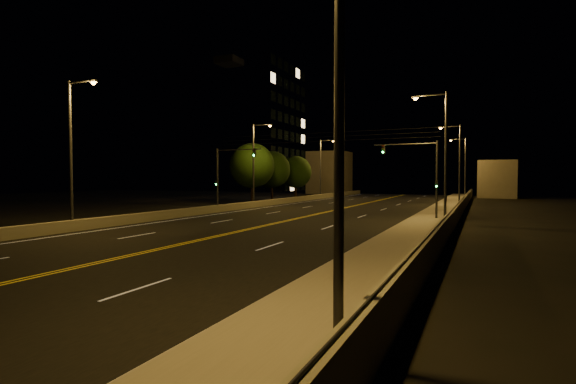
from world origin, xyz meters
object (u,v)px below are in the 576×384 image
at_px(tree_0, 252,166).
at_px(tree_1, 272,170).
at_px(traffic_signal_right, 424,171).
at_px(tree_2, 296,172).
at_px(traffic_signal_left, 225,172).
at_px(streetlight_0, 326,66).
at_px(streetlight_3, 464,164).
at_px(streetlight_4, 73,145).
at_px(streetlight_6, 322,165).
at_px(streetlight_5, 255,160).
at_px(streetlight_1, 442,149).
at_px(streetlight_2, 457,160).
at_px(building_tower, 229,131).

height_order(tree_0, tree_1, tree_0).
bearing_deg(traffic_signal_right, tree_0, 150.68).
height_order(traffic_signal_right, tree_2, tree_2).
xyz_separation_m(traffic_signal_left, tree_0, (-4.52, 13.14, 1.06)).
xyz_separation_m(streetlight_0, tree_0, (-24.89, 40.44, -0.53)).
distance_m(streetlight_3, streetlight_4, 57.42).
bearing_deg(streetlight_6, tree_1, -113.13).
bearing_deg(streetlight_0, tree_1, 118.28).
distance_m(streetlight_4, streetlight_5, 24.04).
xyz_separation_m(streetlight_4, streetlight_5, (0.00, 24.04, 0.00)).
bearing_deg(streetlight_1, streetlight_0, -90.00).
distance_m(tree_0, tree_2, 13.06).
bearing_deg(streetlight_4, tree_2, 93.96).
bearing_deg(tree_2, streetlight_5, -80.88).
distance_m(streetlight_2, tree_2, 25.48).
relative_size(traffic_signal_right, building_tower, 0.26).
height_order(streetlight_4, tree_1, streetlight_4).
distance_m(streetlight_1, streetlight_5, 23.71).
height_order(traffic_signal_left, tree_0, tree_0).
distance_m(streetlight_3, tree_0, 34.61).
bearing_deg(building_tower, tree_1, -34.21).
bearing_deg(tree_2, streetlight_3, 24.29).
relative_size(streetlight_6, tree_1, 1.31).
bearing_deg(streetlight_2, streetlight_3, 90.00).
height_order(streetlight_4, traffic_signal_right, streetlight_4).
bearing_deg(traffic_signal_right, streetlight_2, 85.45).
relative_size(streetlight_1, streetlight_3, 1.00).
bearing_deg(streetlight_3, streetlight_1, -90.00).
distance_m(streetlight_1, tree_2, 37.34).
xyz_separation_m(streetlight_2, streetlight_4, (-21.47, -34.98, 0.00)).
bearing_deg(streetlight_6, tree_0, -101.18).
xyz_separation_m(streetlight_3, building_tower, (-39.09, -7.59, 6.36)).
bearing_deg(streetlight_1, streetlight_3, 90.00).
bearing_deg(streetlight_4, streetlight_3, 68.04).
bearing_deg(traffic_signal_right, streetlight_5, 158.25).
bearing_deg(tree_2, building_tower, 166.93).
bearing_deg(tree_0, tree_1, 96.40).
bearing_deg(streetlight_6, tree_2, -124.50).
distance_m(streetlight_2, streetlight_6, 24.37).
xyz_separation_m(streetlight_5, streetlight_6, (0.00, 22.45, 0.00)).
bearing_deg(streetlight_4, streetlight_5, 90.00).
distance_m(streetlight_4, building_tower, 49.35).
bearing_deg(traffic_signal_right, building_tower, 141.80).
xyz_separation_m(streetlight_1, streetlight_4, (-21.47, -14.00, 0.00)).
distance_m(streetlight_3, tree_1, 30.67).
relative_size(streetlight_0, tree_0, 1.21).
relative_size(streetlight_5, tree_0, 1.21).
relative_size(streetlight_1, tree_1, 1.31).
bearing_deg(traffic_signal_right, tree_2, 131.18).
relative_size(building_tower, tree_0, 3.11).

